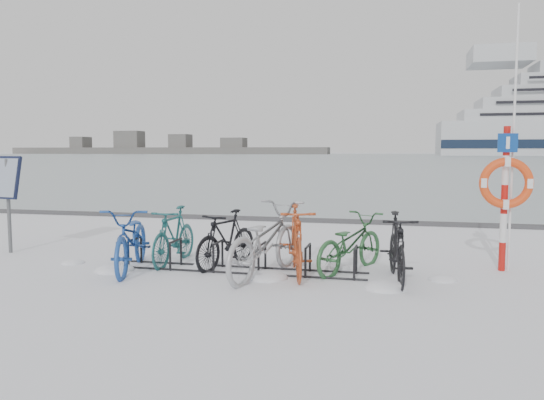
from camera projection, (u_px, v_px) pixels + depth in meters
name	position (u px, v px, depth m)	size (l,w,h in m)	color
ground	(240.00, 271.00, 8.34)	(900.00, 900.00, 0.00)	white
ice_sheet	(386.00, 157.00, 158.71)	(400.00, 298.00, 0.02)	#AAB9C0
quay_edge	(303.00, 220.00, 14.06)	(400.00, 0.25, 0.10)	#3F3F42
bike_rack	(240.00, 260.00, 8.32)	(4.00, 0.48, 0.46)	black
info_board	(7.00, 183.00, 9.70)	(0.62, 0.31, 1.79)	#595B5E
lifebuoy_station	(506.00, 183.00, 8.17)	(0.79, 0.23, 4.12)	#B7140E
shoreline	(160.00, 149.00, 287.63)	(180.00, 12.00, 9.50)	#505050
bike_0	(132.00, 237.00, 8.40)	(0.70, 2.01, 1.05)	#1E4696
bike_1	(174.00, 234.00, 8.91)	(0.46, 1.64, 0.99)	#1C575A
bike_2	(226.00, 237.00, 8.65)	(0.45, 1.59, 0.96)	black
bike_3	(265.00, 238.00, 7.98)	(0.76, 2.18, 1.14)	#9C9EA3
bike_4	(296.00, 239.00, 8.11)	(0.51, 1.82, 1.09)	#AD431F
bike_5	(350.00, 241.00, 8.32)	(0.62, 1.79, 0.94)	#2A5D32
bike_6	(397.00, 246.00, 7.69)	(0.48, 1.71, 1.03)	black
snow_drifts	(259.00, 274.00, 8.12)	(6.35, 1.74, 0.21)	white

